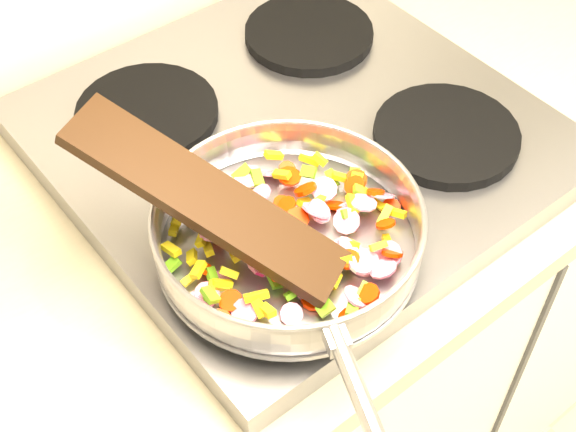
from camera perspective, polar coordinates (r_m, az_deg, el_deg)
base_cabinet at (r=1.82m, az=17.82°, el=3.40°), size 3.00×0.65×0.86m
cooktop at (r=1.08m, az=0.46°, el=5.51°), size 0.60×0.60×0.04m
grate_fl at (r=0.92m, az=-0.84°, el=-1.60°), size 0.19×0.19×0.02m
grate_fr at (r=1.06m, az=11.19°, el=5.68°), size 0.19×0.19×0.02m
grate_bl at (r=1.09m, az=-9.99°, el=7.30°), size 0.19×0.19×0.02m
grate_br at (r=1.21m, az=1.50°, el=12.85°), size 0.19×0.19×0.02m
saute_pan at (r=0.88m, az=0.04°, el=-1.00°), size 0.34×0.49×0.06m
vegetable_heap at (r=0.89m, az=0.05°, el=-1.54°), size 0.28×0.27×0.04m
wooden_spatula at (r=0.85m, az=-5.83°, el=1.20°), size 0.20×0.31×0.13m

